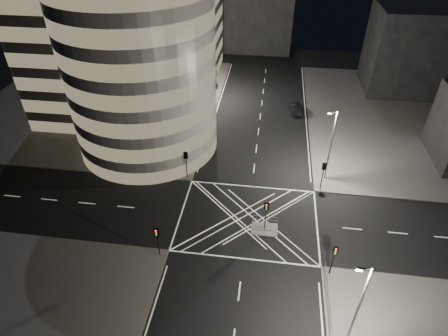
# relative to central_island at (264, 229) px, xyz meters

# --- Properties ---
(ground) EXTENTS (120.00, 120.00, 0.00)m
(ground) POSITION_rel_central_island_xyz_m (-2.00, 1.50, -0.07)
(ground) COLOR black
(ground) RESTS_ON ground
(sidewalk_far_left) EXTENTS (42.00, 42.00, 0.15)m
(sidewalk_far_left) POSITION_rel_central_island_xyz_m (-31.00, 28.50, 0.00)
(sidewalk_far_left) COLOR #53504D
(sidewalk_far_left) RESTS_ON ground
(sidewalk_far_right) EXTENTS (42.00, 42.00, 0.15)m
(sidewalk_far_right) POSITION_rel_central_island_xyz_m (27.00, 28.50, 0.00)
(sidewalk_far_right) COLOR #53504D
(sidewalk_far_right) RESTS_ON ground
(central_island) EXTENTS (3.00, 2.00, 0.15)m
(central_island) POSITION_rel_central_island_xyz_m (0.00, 0.00, 0.00)
(central_island) COLOR slate
(central_island) RESTS_ON ground
(office_tower_curved) EXTENTS (30.00, 29.00, 27.20)m
(office_tower_curved) POSITION_rel_central_island_xyz_m (-22.74, 20.24, 12.58)
(office_tower_curved) COLOR gray
(office_tower_curved) RESTS_ON sidewalk_far_left
(office_block_rear) EXTENTS (24.00, 16.00, 22.00)m
(office_block_rear) POSITION_rel_central_island_xyz_m (-24.00, 43.50, 11.07)
(office_block_rear) COLOR gray
(office_block_rear) RESTS_ON sidewalk_far_left
(building_right_far) EXTENTS (14.00, 12.00, 15.00)m
(building_right_far) POSITION_rel_central_island_xyz_m (24.00, 41.50, 7.58)
(building_right_far) COLOR black
(building_right_far) RESTS_ON sidewalk_far_right
(building_far_end) EXTENTS (18.00, 8.00, 18.00)m
(building_far_end) POSITION_rel_central_island_xyz_m (-6.00, 59.50, 8.93)
(building_far_end) COLOR black
(building_far_end) RESTS_ON ground
(tree_a) EXTENTS (3.92, 3.92, 6.21)m
(tree_a) POSITION_rel_central_island_xyz_m (-12.50, 10.50, 4.02)
(tree_a) COLOR black
(tree_a) RESTS_ON sidewalk_far_left
(tree_b) EXTENTS (4.34, 4.34, 7.61)m
(tree_b) POSITION_rel_central_island_xyz_m (-12.50, 16.50, 5.17)
(tree_b) COLOR black
(tree_b) RESTS_ON sidewalk_far_left
(tree_c) EXTENTS (3.88, 3.88, 7.04)m
(tree_c) POSITION_rel_central_island_xyz_m (-12.50, 22.50, 4.87)
(tree_c) COLOR black
(tree_c) RESTS_ON sidewalk_far_left
(tree_d) EXTENTS (4.78, 4.78, 7.27)m
(tree_d) POSITION_rel_central_island_xyz_m (-12.50, 28.50, 4.59)
(tree_d) COLOR black
(tree_d) RESTS_ON sidewalk_far_left
(tree_e) EXTENTS (3.59, 3.59, 5.87)m
(tree_e) POSITION_rel_central_island_xyz_m (-12.50, 34.50, 3.86)
(tree_e) COLOR black
(tree_e) RESTS_ON sidewalk_far_left
(traffic_signal_fl) EXTENTS (0.55, 0.22, 4.00)m
(traffic_signal_fl) POSITION_rel_central_island_xyz_m (-10.80, 8.30, 2.84)
(traffic_signal_fl) COLOR black
(traffic_signal_fl) RESTS_ON sidewalk_far_left
(traffic_signal_nl) EXTENTS (0.55, 0.22, 4.00)m
(traffic_signal_nl) POSITION_rel_central_island_xyz_m (-10.80, -5.30, 2.84)
(traffic_signal_nl) COLOR black
(traffic_signal_nl) RESTS_ON sidewalk_near_left
(traffic_signal_fr) EXTENTS (0.55, 0.22, 4.00)m
(traffic_signal_fr) POSITION_rel_central_island_xyz_m (6.80, 8.30, 2.84)
(traffic_signal_fr) COLOR black
(traffic_signal_fr) RESTS_ON sidewalk_far_right
(traffic_signal_nr) EXTENTS (0.55, 0.22, 4.00)m
(traffic_signal_nr) POSITION_rel_central_island_xyz_m (6.80, -5.30, 2.84)
(traffic_signal_nr) COLOR black
(traffic_signal_nr) RESTS_ON sidewalk_near_right
(traffic_signal_island) EXTENTS (0.55, 0.22, 4.00)m
(traffic_signal_island) POSITION_rel_central_island_xyz_m (0.00, 0.00, 2.84)
(traffic_signal_island) COLOR black
(traffic_signal_island) RESTS_ON central_island
(street_lamp_left_near) EXTENTS (1.25, 0.25, 10.00)m
(street_lamp_left_near) POSITION_rel_central_island_xyz_m (-11.44, 13.50, 5.47)
(street_lamp_left_near) COLOR slate
(street_lamp_left_near) RESTS_ON sidewalk_far_left
(street_lamp_left_far) EXTENTS (1.25, 0.25, 10.00)m
(street_lamp_left_far) POSITION_rel_central_island_xyz_m (-11.44, 31.50, 5.47)
(street_lamp_left_far) COLOR slate
(street_lamp_left_far) RESTS_ON sidewalk_far_left
(street_lamp_right_far) EXTENTS (1.25, 0.25, 10.00)m
(street_lamp_right_far) POSITION_rel_central_island_xyz_m (7.44, 10.50, 5.47)
(street_lamp_right_far) COLOR slate
(street_lamp_right_far) RESTS_ON sidewalk_far_right
(street_lamp_right_near) EXTENTS (1.25, 0.25, 10.00)m
(street_lamp_right_near) POSITION_rel_central_island_xyz_m (7.44, -12.50, 5.47)
(street_lamp_right_near) COLOR slate
(street_lamp_right_near) RESTS_ON sidewalk_near_right
(railing_near_right) EXTENTS (0.06, 11.70, 1.10)m
(railing_near_right) POSITION_rel_central_island_xyz_m (6.30, -10.65, 0.62)
(railing_near_right) COLOR slate
(railing_near_right) RESTS_ON sidewalk_near_right
(railing_island_south) EXTENTS (2.80, 0.06, 1.10)m
(railing_island_south) POSITION_rel_central_island_xyz_m (0.00, -0.90, 0.62)
(railing_island_south) COLOR slate
(railing_island_south) RESTS_ON central_island
(railing_island_north) EXTENTS (2.80, 0.06, 1.10)m
(railing_island_north) POSITION_rel_central_island_xyz_m (0.00, 0.90, 0.62)
(railing_island_north) COLOR slate
(railing_island_north) RESTS_ON central_island
(sedan) EXTENTS (1.99, 4.63, 1.48)m
(sedan) POSITION_rel_central_island_xyz_m (3.91, 29.01, 0.67)
(sedan) COLOR black
(sedan) RESTS_ON ground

